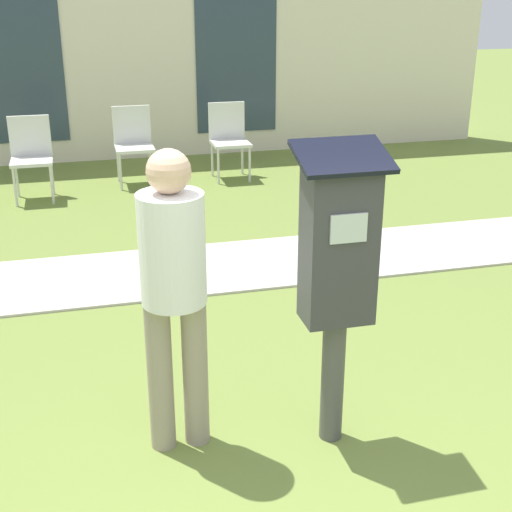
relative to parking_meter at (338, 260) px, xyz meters
name	(u,v)px	position (x,y,z in m)	size (l,w,h in m)	color
sidewalk	(185,270)	(-0.40, 2.48, -1.01)	(12.00, 1.10, 0.02)	#B7B2A8
building_facade	(128,35)	(-0.40, 6.71, 0.58)	(10.00, 0.26, 3.20)	beige
parking_meter	(338,260)	(0.00, 0.00, 0.00)	(0.44, 0.31, 1.59)	#4C4C4C
person_standing	(174,281)	(-0.79, 0.15, -0.09)	(0.32, 0.32, 1.58)	gray
outdoor_chair_left	(31,151)	(-1.66, 4.99, -0.49)	(0.44, 0.44, 0.90)	silver
outdoor_chair_middle	(133,139)	(-0.52, 5.35, -0.49)	(0.44, 0.44, 0.90)	silver
outdoor_chair_right	(229,134)	(0.61, 5.33, -0.49)	(0.44, 0.44, 0.90)	silver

